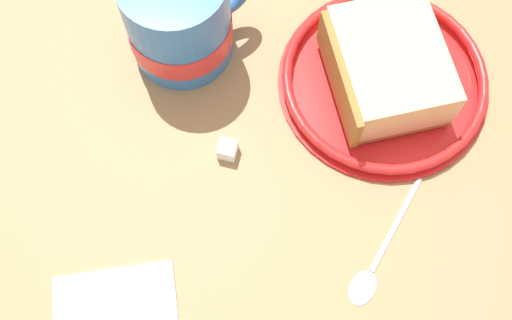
% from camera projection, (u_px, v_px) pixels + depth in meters
% --- Properties ---
extents(ground_plane, '(1.33, 1.33, 0.02)m').
position_uv_depth(ground_plane, '(303.00, 109.00, 0.57)').
color(ground_plane, '#936D47').
extents(small_plate, '(0.18, 0.18, 0.02)m').
position_uv_depth(small_plate, '(384.00, 80.00, 0.56)').
color(small_plate, red).
rests_on(small_plate, ground_plane).
extents(cake_slice, '(0.09, 0.11, 0.05)m').
position_uv_depth(cake_slice, '(386.00, 67.00, 0.53)').
color(cake_slice, '#9E662D').
rests_on(cake_slice, small_plate).
extents(tea_mug, '(0.11, 0.09, 0.10)m').
position_uv_depth(tea_mug, '(180.00, 18.00, 0.53)').
color(tea_mug, '#3372BF').
rests_on(tea_mug, ground_plane).
extents(teaspoon, '(0.09, 0.10, 0.01)m').
position_uv_depth(teaspoon, '(374.00, 267.00, 0.50)').
color(teaspoon, silver).
rests_on(teaspoon, ground_plane).
extents(sugar_cube, '(0.02, 0.02, 0.01)m').
position_uv_depth(sugar_cube, '(228.00, 150.00, 0.53)').
color(sugar_cube, white).
rests_on(sugar_cube, ground_plane).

